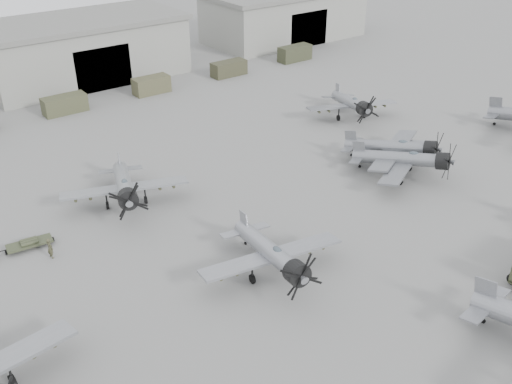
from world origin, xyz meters
TOP-DOWN VIEW (x-y plane):
  - ground at (0.00, 0.00)m, footprint 220.00×220.00m
  - hangar_center at (0.00, 61.96)m, footprint 29.00×14.80m
  - hangar_right at (38.00, 61.96)m, footprint 29.00×14.80m
  - support_truck_3 at (-7.79, 50.00)m, footprint 5.48×2.20m
  - support_truck_4 at (4.54, 50.00)m, footprint 5.07×2.20m
  - support_truck_5 at (17.55, 50.00)m, footprint 5.42×2.20m
  - support_truck_6 at (30.54, 50.00)m, footprint 5.63×2.20m
  - aircraft_mid_1 at (-7.68, 7.48)m, footprint 11.47×10.32m
  - aircraft_mid_2 at (12.98, 12.14)m, footprint 10.96×9.94m
  - aircraft_far_0 at (-11.92, 23.78)m, footprint 11.45×10.33m
  - aircraft_far_1 at (19.80, 26.41)m, footprint 11.14×10.08m
  - aircraft_extra_727 at (14.27, 14.59)m, footprint 10.96×9.94m
  - tug_trailer at (-23.43, 22.74)m, footprint 6.31×1.87m
  - ground_crew at (-20.27, 20.10)m, footprint 0.57×0.74m

SIDE VIEW (x-z plane):
  - ground at x=0.00m, z-range 0.00..0.00m
  - tug_trailer at x=-23.43m, z-range -0.16..1.10m
  - ground_crew at x=-20.27m, z-range 0.00..1.80m
  - support_truck_5 at x=17.55m, z-range 0.00..2.17m
  - support_truck_3 at x=-7.79m, z-range 0.00..2.23m
  - support_truck_4 at x=4.54m, z-range 0.00..2.30m
  - support_truck_6 at x=30.54m, z-range 0.00..2.42m
  - aircraft_mid_2 at x=12.98m, z-range -0.20..4.30m
  - aircraft_extra_727 at x=14.27m, z-range -0.20..4.30m
  - aircraft_far_1 at x=19.80m, z-range -0.20..4.33m
  - aircraft_mid_1 at x=-7.68m, z-range -0.21..4.34m
  - aircraft_far_0 at x=-11.92m, z-range -0.21..4.40m
  - hangar_center at x=0.00m, z-range 0.02..8.72m
  - hangar_right at x=38.00m, z-range 0.02..8.72m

